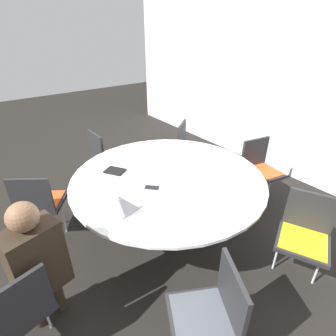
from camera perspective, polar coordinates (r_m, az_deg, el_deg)
name	(u,v)px	position (r m, az deg, el deg)	size (l,w,h in m)	color
ground_plane	(168,229)	(3.24, 0.00, -13.16)	(16.00, 16.00, 0.00)	black
wall_back	(299,89)	(4.36, 26.62, 15.10)	(8.00, 0.07, 2.70)	silver
conference_table	(168,183)	(2.85, 0.00, -3.21)	(2.05, 2.05, 0.74)	#333333
chair_0	(15,310)	(2.21, -30.41, -25.12)	(0.51, 0.53, 0.86)	#262628
chair_1	(211,311)	(1.98, 9.39, -28.44)	(0.59, 0.58, 0.86)	#262628
chair_2	(305,232)	(2.75, 27.69, -12.21)	(0.57, 0.56, 0.86)	#262628
chair_3	(260,166)	(3.70, 19.31, 0.38)	(0.50, 0.52, 0.86)	#262628
chair_4	(189,145)	(4.13, 4.67, 4.95)	(0.60, 0.60, 0.86)	#262628
chair_5	(106,154)	(3.94, -13.44, 3.06)	(0.45, 0.43, 0.86)	#262628
chair_6	(39,200)	(3.15, -26.23, -6.35)	(0.60, 0.60, 0.86)	#262628
person_0	(37,261)	(2.17, -26.68, -17.59)	(0.32, 0.40, 1.21)	#2D2319
laptop	(116,203)	(2.35, -11.23, -7.55)	(0.37, 0.32, 0.21)	#99999E
spiral_notebook	(115,171)	(2.94, -11.48, -0.62)	(0.26, 0.24, 0.02)	black
cell_phone	(152,187)	(2.61, -3.52, -4.25)	(0.15, 0.15, 0.01)	black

